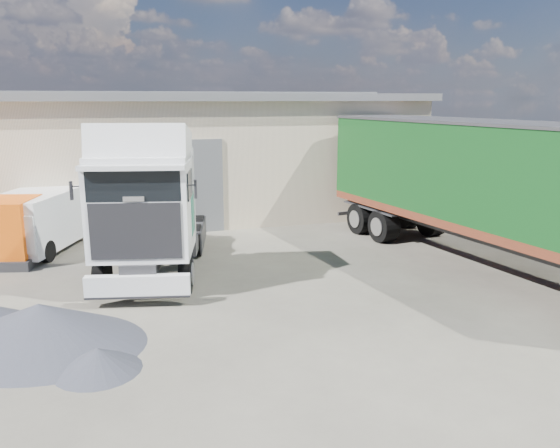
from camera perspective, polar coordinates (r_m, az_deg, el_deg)
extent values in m
plane|color=#26251F|center=(12.51, 2.75, -11.08)|extent=(120.00, 120.00, 0.00)
cube|color=beige|center=(27.00, -21.14, 6.60)|extent=(30.00, 12.00, 5.00)
cube|color=#545658|center=(26.88, -21.61, 12.21)|extent=(30.60, 12.60, 0.30)
cube|color=#545658|center=(21.10, -11.34, 3.74)|extent=(4.00, 0.08, 3.60)
cube|color=#545658|center=(26.88, -21.65, 12.64)|extent=(30.60, 0.40, 0.15)
cube|color=brown|center=(23.02, 25.58, 2.08)|extent=(0.35, 26.00, 2.50)
cylinder|color=black|center=(14.96, -13.99, -5.17)|extent=(2.66, 1.57, 1.07)
cylinder|color=black|center=(18.32, -12.20, -1.74)|extent=(2.71, 1.58, 1.07)
cylinder|color=black|center=(19.68, -11.66, -0.69)|extent=(2.71, 1.58, 1.07)
cube|color=#2D2D30|center=(17.16, -12.75, -1.47)|extent=(2.28, 6.72, 0.30)
cube|color=silver|center=(14.06, -14.64, -6.30)|extent=(2.57, 0.78, 0.56)
cube|color=silver|center=(14.86, -14.14, 1.74)|extent=(2.96, 2.80, 2.48)
cube|color=black|center=(13.83, -14.85, -0.74)|extent=(2.19, 0.52, 1.42)
cube|color=black|center=(13.63, -15.10, 3.82)|extent=(2.24, 0.52, 0.76)
cube|color=silver|center=(14.85, -14.35, 7.93)|extent=(2.86, 2.44, 1.24)
cube|color=#0C563F|center=(15.57, -18.45, 0.92)|extent=(0.17, 0.74, 1.11)
cube|color=#0C563F|center=(15.15, -9.10, 1.10)|extent=(0.17, 0.74, 1.11)
cylinder|color=#2D2D30|center=(18.38, -12.21, 0.19)|extent=(1.32, 1.32, 0.12)
cylinder|color=black|center=(21.34, 12.08, 0.49)|extent=(2.98, 1.61, 1.18)
cube|color=#2D2D30|center=(18.00, 20.81, -1.05)|extent=(2.97, 13.28, 0.39)
cube|color=#5E2715|center=(17.92, 20.91, 0.09)|extent=(4.84, 13.58, 0.27)
cube|color=black|center=(17.66, 21.32, 5.07)|extent=(4.84, 13.58, 2.88)
cube|color=#2D2D30|center=(17.54, 21.71, 9.81)|extent=(4.91, 13.65, 0.09)
cylinder|color=black|center=(19.33, -25.53, -2.53)|extent=(2.17, 1.40, 0.71)
cylinder|color=black|center=(22.25, -21.15, -0.22)|extent=(2.17, 1.40, 0.71)
cube|color=silver|center=(20.61, -23.38, 0.78)|extent=(3.68, 5.32, 1.82)
cube|color=silver|center=(18.90, -26.22, -0.68)|extent=(2.19, 1.62, 1.18)
cube|color=black|center=(18.96, -26.07, 1.20)|extent=(1.78, 0.76, 0.64)
cone|color=#20222B|center=(12.70, -23.76, -9.58)|extent=(5.83, 5.83, 0.93)
cone|color=#20222B|center=(11.30, -18.51, -13.24)|extent=(2.19, 2.19, 0.46)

